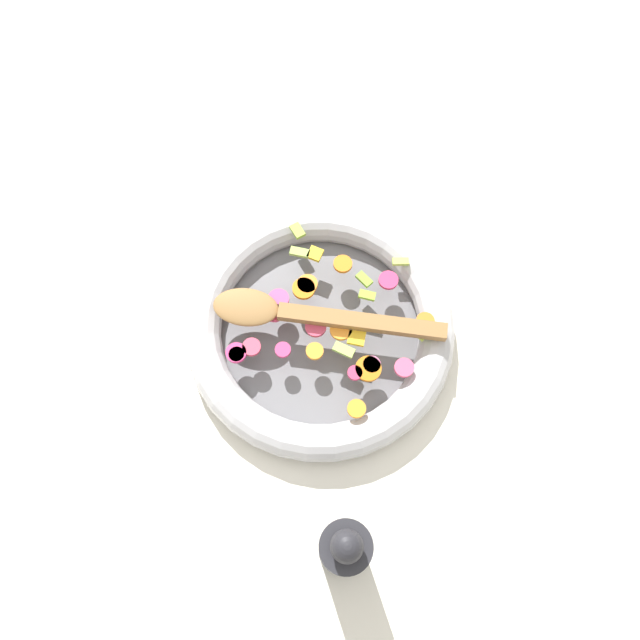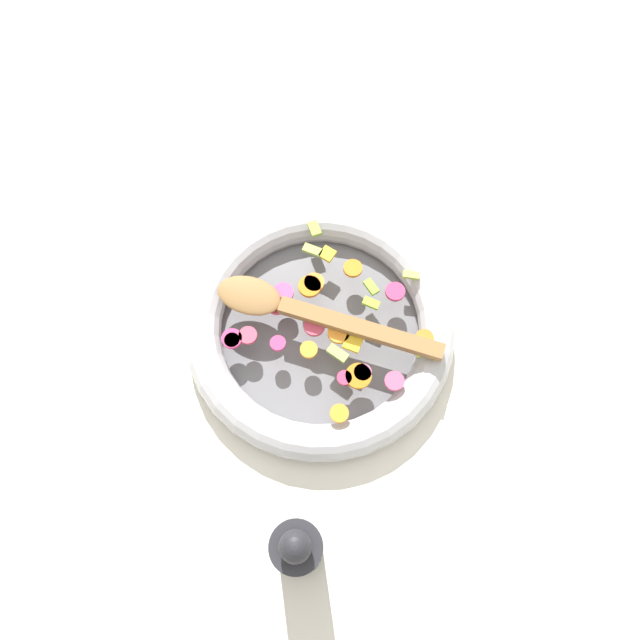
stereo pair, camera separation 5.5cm
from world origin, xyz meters
TOP-DOWN VIEW (x-y plane):
  - ground_plane at (0.00, 0.00)m, footprint 4.00×4.00m
  - skillet at (0.00, 0.00)m, footprint 0.38×0.38m
  - chopped_vegetables at (0.01, 0.00)m, footprint 0.26×0.25m
  - wooden_spoon at (-0.02, -0.01)m, footprint 0.31×0.14m
  - pepper_mill at (0.16, -0.25)m, footprint 0.06×0.06m

SIDE VIEW (x-z plane):
  - ground_plane at x=0.00m, z-range 0.00..0.00m
  - skillet at x=0.00m, z-range 0.00..0.05m
  - chopped_vegetables at x=0.01m, z-range 0.05..0.06m
  - wooden_spoon at x=-0.02m, z-range 0.06..0.07m
  - pepper_mill at x=0.16m, z-range -0.01..0.19m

